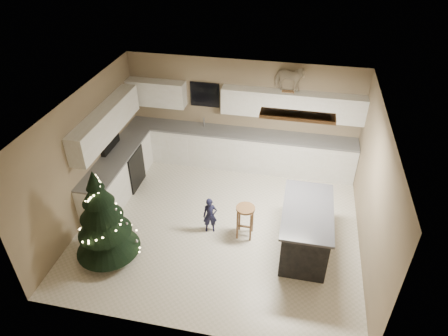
{
  "coord_description": "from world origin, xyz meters",
  "views": [
    {
      "loc": [
        1.31,
        -5.98,
        5.58
      ],
      "look_at": [
        0.0,
        0.35,
        1.15
      ],
      "focal_mm": 32.0,
      "sensor_mm": 36.0,
      "label": 1
    }
  ],
  "objects_px": {
    "bar_stool": "(245,214)",
    "toddler": "(210,215)",
    "christmas_tree": "(103,223)",
    "rocking_horse": "(289,78)",
    "island": "(305,229)"
  },
  "relations": [
    {
      "from": "bar_stool",
      "to": "christmas_tree",
      "type": "distance_m",
      "value": 2.61
    },
    {
      "from": "christmas_tree",
      "to": "rocking_horse",
      "type": "height_order",
      "value": "rocking_horse"
    },
    {
      "from": "bar_stool",
      "to": "toddler",
      "type": "relative_size",
      "value": 0.9
    },
    {
      "from": "rocking_horse",
      "to": "christmas_tree",
      "type": "bearing_deg",
      "value": 150.98
    },
    {
      "from": "christmas_tree",
      "to": "rocking_horse",
      "type": "distance_m",
      "value": 4.84
    },
    {
      "from": "christmas_tree",
      "to": "rocking_horse",
      "type": "relative_size",
      "value": 2.62
    },
    {
      "from": "bar_stool",
      "to": "toddler",
      "type": "bearing_deg",
      "value": -179.08
    },
    {
      "from": "rocking_horse",
      "to": "bar_stool",
      "type": "bearing_deg",
      "value": 178.66
    },
    {
      "from": "island",
      "to": "christmas_tree",
      "type": "distance_m",
      "value": 3.65
    },
    {
      "from": "christmas_tree",
      "to": "toddler",
      "type": "relative_size",
      "value": 2.48
    },
    {
      "from": "island",
      "to": "bar_stool",
      "type": "xyz_separation_m",
      "value": [
        -1.14,
        0.13,
        0.05
      ]
    },
    {
      "from": "bar_stool",
      "to": "christmas_tree",
      "type": "relative_size",
      "value": 0.36
    },
    {
      "from": "christmas_tree",
      "to": "toddler",
      "type": "height_order",
      "value": "christmas_tree"
    },
    {
      "from": "bar_stool",
      "to": "christmas_tree",
      "type": "height_order",
      "value": "christmas_tree"
    },
    {
      "from": "bar_stool",
      "to": "christmas_tree",
      "type": "bearing_deg",
      "value": -156.31
    }
  ]
}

